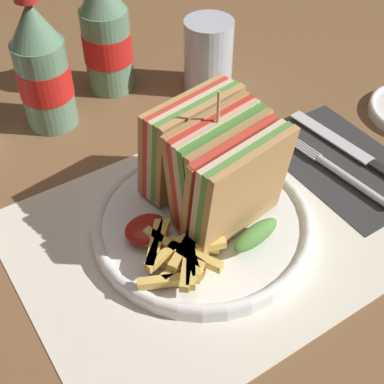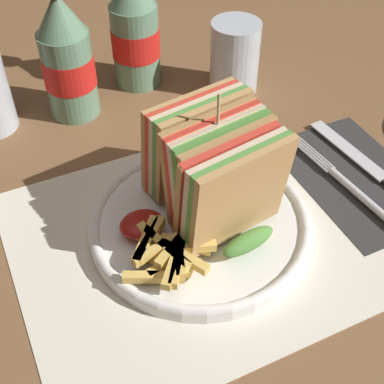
{
  "view_description": "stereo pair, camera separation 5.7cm",
  "coord_description": "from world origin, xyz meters",
  "px_view_note": "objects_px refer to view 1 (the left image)",
  "views": [
    {
      "loc": [
        -0.2,
        -0.31,
        0.44
      ],
      "look_at": [
        0.02,
        0.04,
        0.04
      ],
      "focal_mm": 50.0,
      "sensor_mm": 36.0,
      "label": 1
    },
    {
      "loc": [
        -0.15,
        -0.33,
        0.44
      ],
      "look_at": [
        0.02,
        0.04,
        0.04
      ],
      "focal_mm": 50.0,
      "sensor_mm": 36.0,
      "label": 2
    }
  ],
  "objects_px": {
    "glass_near": "(208,60)",
    "plate_main": "(202,222)",
    "club_sandwich": "(215,167)",
    "knife": "(359,154)",
    "coke_bottle_near": "(42,69)",
    "coke_bottle_far": "(106,35)",
    "fork": "(341,173)"
  },
  "relations": [
    {
      "from": "glass_near",
      "to": "plate_main",
      "type": "bearing_deg",
      "value": -125.62
    },
    {
      "from": "club_sandwich",
      "to": "knife",
      "type": "distance_m",
      "value": 0.22
    },
    {
      "from": "coke_bottle_near",
      "to": "coke_bottle_far",
      "type": "relative_size",
      "value": 1.0
    },
    {
      "from": "club_sandwich",
      "to": "coke_bottle_far",
      "type": "distance_m",
      "value": 0.3
    },
    {
      "from": "plate_main",
      "to": "glass_near",
      "type": "relative_size",
      "value": 2.34
    },
    {
      "from": "knife",
      "to": "coke_bottle_far",
      "type": "distance_m",
      "value": 0.37
    },
    {
      "from": "coke_bottle_far",
      "to": "fork",
      "type": "bearing_deg",
      "value": -67.21
    },
    {
      "from": "plate_main",
      "to": "knife",
      "type": "height_order",
      "value": "plate_main"
    },
    {
      "from": "knife",
      "to": "glass_near",
      "type": "distance_m",
      "value": 0.25
    },
    {
      "from": "plate_main",
      "to": "knife",
      "type": "xyz_separation_m",
      "value": [
        0.23,
        -0.01,
        -0.0
      ]
    },
    {
      "from": "knife",
      "to": "coke_bottle_near",
      "type": "bearing_deg",
      "value": 130.79
    },
    {
      "from": "fork",
      "to": "glass_near",
      "type": "distance_m",
      "value": 0.26
    },
    {
      "from": "plate_main",
      "to": "coke_bottle_far",
      "type": "relative_size",
      "value": 1.26
    },
    {
      "from": "plate_main",
      "to": "glass_near",
      "type": "height_order",
      "value": "glass_near"
    },
    {
      "from": "fork",
      "to": "coke_bottle_far",
      "type": "bearing_deg",
      "value": 107.59
    },
    {
      "from": "plate_main",
      "to": "fork",
      "type": "bearing_deg",
      "value": -7.17
    },
    {
      "from": "club_sandwich",
      "to": "fork",
      "type": "height_order",
      "value": "club_sandwich"
    },
    {
      "from": "plate_main",
      "to": "coke_bottle_near",
      "type": "height_order",
      "value": "coke_bottle_near"
    },
    {
      "from": "plate_main",
      "to": "knife",
      "type": "bearing_deg",
      "value": -2.14
    },
    {
      "from": "plate_main",
      "to": "club_sandwich",
      "type": "bearing_deg",
      "value": 22.06
    },
    {
      "from": "plate_main",
      "to": "coke_bottle_near",
      "type": "bearing_deg",
      "value": 102.39
    },
    {
      "from": "club_sandwich",
      "to": "fork",
      "type": "distance_m",
      "value": 0.18
    },
    {
      "from": "coke_bottle_near",
      "to": "fork",
      "type": "bearing_deg",
      "value": -50.34
    },
    {
      "from": "knife",
      "to": "coke_bottle_near",
      "type": "height_order",
      "value": "coke_bottle_near"
    },
    {
      "from": "club_sandwich",
      "to": "coke_bottle_far",
      "type": "height_order",
      "value": "coke_bottle_far"
    },
    {
      "from": "coke_bottle_near",
      "to": "coke_bottle_far",
      "type": "height_order",
      "value": "same"
    },
    {
      "from": "club_sandwich",
      "to": "coke_bottle_far",
      "type": "xyz_separation_m",
      "value": [
        0.03,
        0.3,
        0.01
      ]
    },
    {
      "from": "club_sandwich",
      "to": "coke_bottle_far",
      "type": "bearing_deg",
      "value": 85.18
    },
    {
      "from": "club_sandwich",
      "to": "fork",
      "type": "xyz_separation_m",
      "value": [
        0.16,
        -0.03,
        -0.07
      ]
    },
    {
      "from": "coke_bottle_far",
      "to": "plate_main",
      "type": "bearing_deg",
      "value": -98.62
    },
    {
      "from": "knife",
      "to": "coke_bottle_near",
      "type": "xyz_separation_m",
      "value": [
        -0.29,
        0.28,
        0.08
      ]
    },
    {
      "from": "knife",
      "to": "coke_bottle_far",
      "type": "bearing_deg",
      "value": 115.11
    }
  ]
}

